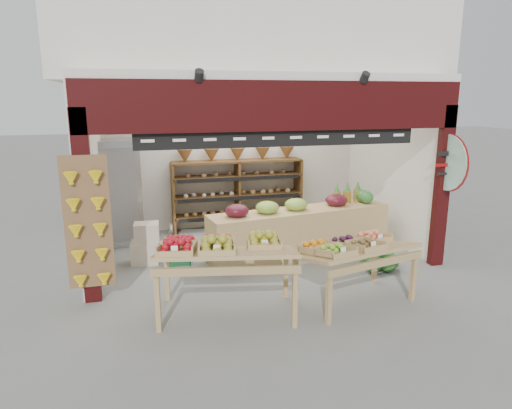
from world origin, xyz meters
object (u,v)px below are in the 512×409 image
(display_table_left, at_px, (217,250))
(watermelon_pile, at_px, (379,258))
(cardboard_stack, at_px, (160,247))
(back_shelving, at_px, (238,178))
(refrigerator, at_px, (119,192))
(display_table_right, at_px, (351,248))
(mid_counter, at_px, (299,230))

(display_table_left, relative_size, watermelon_pile, 2.89)
(cardboard_stack, xyz_separation_m, display_table_left, (0.62, -2.13, 0.61))
(back_shelving, bearing_deg, watermelon_pile, -59.47)
(back_shelving, height_order, refrigerator, refrigerator)
(back_shelving, bearing_deg, cardboard_stack, -136.13)
(cardboard_stack, relative_size, display_table_right, 0.59)
(display_table_right, bearing_deg, refrigerator, 130.87)
(mid_counter, bearing_deg, watermelon_pile, -42.34)
(cardboard_stack, bearing_deg, refrigerator, 116.57)
(back_shelving, xyz_separation_m, refrigerator, (-2.40, -0.41, -0.09))
(refrigerator, distance_m, display_table_left, 3.65)
(refrigerator, bearing_deg, cardboard_stack, -67.34)
(display_table_right, bearing_deg, back_shelving, 99.69)
(mid_counter, relative_size, display_table_right, 1.98)
(cardboard_stack, bearing_deg, display_table_right, -43.01)
(display_table_left, bearing_deg, watermelon_pile, 17.38)
(back_shelving, xyz_separation_m, display_table_right, (0.68, -3.97, -0.32))
(back_shelving, height_order, cardboard_stack, back_shelving)
(back_shelving, distance_m, mid_counter, 2.18)
(cardboard_stack, bearing_deg, back_shelving, 43.87)
(back_shelving, xyz_separation_m, mid_counter, (0.68, -1.97, -0.64))
(display_table_left, bearing_deg, back_shelving, 73.44)
(refrigerator, relative_size, display_table_left, 1.03)
(cardboard_stack, height_order, watermelon_pile, cardboard_stack)
(back_shelving, relative_size, display_table_right, 1.62)
(watermelon_pile, bearing_deg, display_table_left, -162.62)
(cardboard_stack, distance_m, display_table_left, 2.31)
(display_table_left, height_order, watermelon_pile, display_table_left)
(refrigerator, relative_size, watermelon_pile, 2.99)
(mid_counter, distance_m, display_table_left, 2.63)
(refrigerator, distance_m, display_table_right, 4.71)
(back_shelving, distance_m, display_table_left, 4.00)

